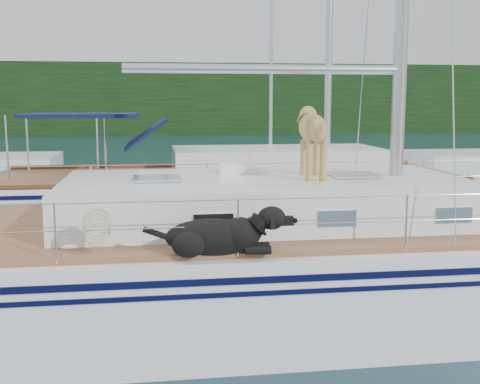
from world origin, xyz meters
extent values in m
plane|color=black|center=(0.00, 0.00, 0.00)|extent=(120.00, 120.00, 0.00)
cube|color=black|center=(0.00, 45.00, 3.00)|extent=(90.00, 3.00, 6.00)
cube|color=#595147|center=(0.00, 46.20, 0.60)|extent=(92.00, 1.00, 1.20)
cube|color=white|center=(0.00, 0.00, 0.50)|extent=(12.00, 3.80, 1.40)
cube|color=brown|center=(0.00, 0.00, 1.23)|extent=(11.52, 3.50, 0.06)
cube|color=white|center=(0.80, 0.00, 1.54)|extent=(5.20, 2.50, 0.55)
cylinder|color=silver|center=(0.80, 0.00, 3.21)|extent=(3.60, 0.12, 0.12)
cylinder|color=silver|center=(0.00, -1.75, 1.82)|extent=(10.56, 0.01, 0.01)
cylinder|color=silver|center=(0.00, 1.75, 1.82)|extent=(10.56, 0.01, 0.01)
cube|color=blue|center=(-0.63, 1.41, 1.28)|extent=(0.64, 0.52, 0.04)
cube|color=white|center=(0.52, 0.61, 1.87)|extent=(0.51, 0.43, 0.13)
torus|color=beige|center=(-1.20, -1.69, 1.62)|extent=(0.39, 0.24, 0.38)
cube|color=white|center=(1.01, 6.07, 0.45)|extent=(11.00, 3.50, 1.30)
cube|color=brown|center=(1.01, 6.07, 1.10)|extent=(10.56, 3.29, 0.06)
cube|color=white|center=(2.21, 6.07, 1.45)|extent=(4.80, 2.30, 0.55)
cube|color=#111C49|center=(-2.19, 6.07, 2.50)|extent=(2.40, 2.30, 0.08)
cube|color=white|center=(4.00, 16.00, 0.40)|extent=(7.20, 3.00, 1.10)
cylinder|color=silver|center=(4.00, 16.00, 6.00)|extent=(0.14, 0.14, 11.00)
camera|label=1|loc=(-0.63, -7.68, 2.81)|focal=45.00mm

